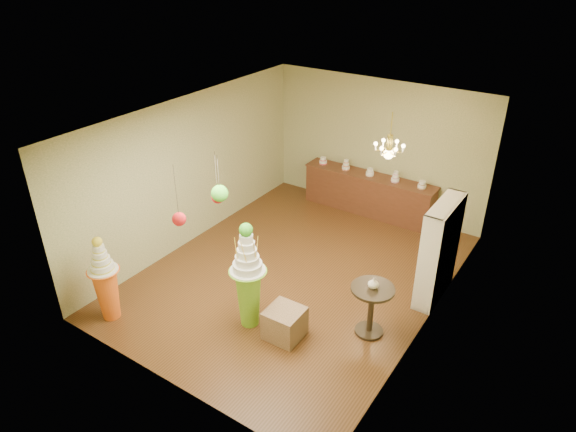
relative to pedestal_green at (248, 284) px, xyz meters
The scene contains 17 objects.
floor 1.78m from the pedestal_green, 94.17° to the left, with size 6.50×6.50×0.00m, color #523016.
ceiling 2.75m from the pedestal_green, 94.17° to the left, with size 6.50×6.50×0.00m, color silver.
wall_back 4.91m from the pedestal_green, 91.38° to the left, with size 5.00×0.04×3.00m, color tan.
wall_front 1.81m from the pedestal_green, 94.05° to the right, with size 5.00×0.04×3.00m, color tan.
wall_left 3.15m from the pedestal_green, 148.56° to the left, with size 0.04×6.50×3.00m, color tan.
wall_right 2.96m from the pedestal_green, 33.88° to the left, with size 0.04×6.50×3.00m, color tan.
pedestal_green is the anchor object (origin of this frame).
pedestal_orange 2.32m from the pedestal_green, 150.44° to the right, with size 0.58×0.58×1.53m.
burlap_riser 0.83m from the pedestal_green, ahead, with size 0.55×0.55×0.50m, color #8C6A4D.
sideboard 4.58m from the pedestal_green, 91.46° to the left, with size 3.04×0.54×1.16m.
shelving_unit 3.27m from the pedestal_green, 47.22° to the left, with size 0.33×1.20×1.80m.
round_table 1.94m from the pedestal_green, 26.88° to the left, with size 0.74×0.74×0.87m.
vase 1.94m from the pedestal_green, 26.88° to the left, with size 0.17×0.17×0.18m, color white.
pom_red_left 1.74m from the pedestal_green, 116.62° to the right, with size 0.19×0.19×0.89m.
pom_green_mid 1.70m from the pedestal_green, 121.64° to the right, with size 0.24×0.24×0.69m.
pom_red_right 1.59m from the pedestal_green, 141.68° to the right, with size 0.18×0.18×0.78m.
chandelier 3.34m from the pedestal_green, 70.54° to the left, with size 0.71×0.71×0.85m.
Camera 1 is at (4.27, -6.71, 5.54)m, focal length 32.00 mm.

